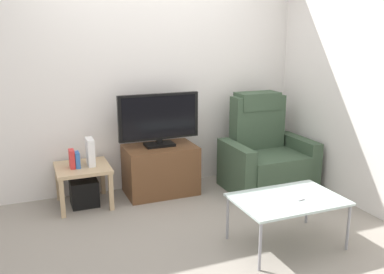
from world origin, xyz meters
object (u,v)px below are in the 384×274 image
recliner_armchair (265,155)px  cell_phone (296,197)px  tv_stand (161,170)px  television (159,119)px  side_table (83,172)px  subwoofer_box (84,192)px  book_middle (77,160)px  coffee_table (288,201)px  book_leftmost (72,159)px  game_console (90,152)px

recliner_armchair → cell_phone: recliner_armchair is taller
tv_stand → cell_phone: bearing=-65.6°
television → side_table: 0.98m
side_table → tv_stand: bearing=1.6°
tv_stand → recliner_armchair: (1.20, -0.25, 0.10)m
recliner_armchair → subwoofer_box: recliner_armchair is taller
book_middle → coffee_table: book_middle is taller
side_table → book_middle: 0.16m
recliner_armchair → book_leftmost: (-2.15, 0.21, 0.15)m
subwoofer_box → cell_phone: (1.54, -1.51, 0.29)m
subwoofer_box → cell_phone: bearing=-44.4°
side_table → game_console: 0.22m
game_console → recliner_armchair: bearing=-6.9°
tv_stand → cell_phone: tv_stand is taller
book_leftmost → coffee_table: book_leftmost is taller
game_console → cell_phone: game_console is taller
television → book_leftmost: 1.01m
recliner_armchair → coffee_table: bearing=-125.8°
book_middle → cell_phone: book_middle is taller
recliner_armchair → book_middle: recliner_armchair is taller
book_leftmost → book_middle: (0.05, 0.00, -0.01)m
tv_stand → game_console: game_console is taller
television → game_console: bearing=-177.5°
tv_stand → subwoofer_box: 0.86m
tv_stand → book_leftmost: bearing=-177.4°
side_table → coffee_table: size_ratio=0.60×
book_middle → game_console: 0.15m
book_leftmost → cell_phone: book_leftmost is taller
side_table → book_leftmost: book_leftmost is taller
cell_phone → book_middle: bearing=131.5°
subwoofer_box → game_console: 0.44m
recliner_armchair → coffee_table: (-0.57, -1.27, 0.02)m
game_console → cell_phone: bearing=-46.3°
tv_stand → coffee_table: size_ratio=0.87×
tv_stand → game_console: size_ratio=2.78×
television → book_middle: size_ratio=5.57×
book_middle → subwoofer_box: bearing=22.7°
book_leftmost → coffee_table: bearing=-43.2°
recliner_armchair → side_table: size_ratio=2.00×
book_middle → coffee_table: (1.52, -1.48, -0.11)m
side_table → recliner_armchair: bearing=-6.3°
television → side_table: television is taller
book_middle → coffee_table: bearing=-44.1°
side_table → game_console: (0.09, 0.01, 0.21)m
side_table → book_leftmost: bearing=-168.7°
recliner_armchair → coffee_table: recliner_armchair is taller
subwoofer_box → book_leftmost: bearing=-168.7°
book_leftmost → book_middle: book_leftmost is taller
recliner_armchair → cell_phone: size_ratio=7.20×
subwoofer_box → coffee_table: bearing=-45.4°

